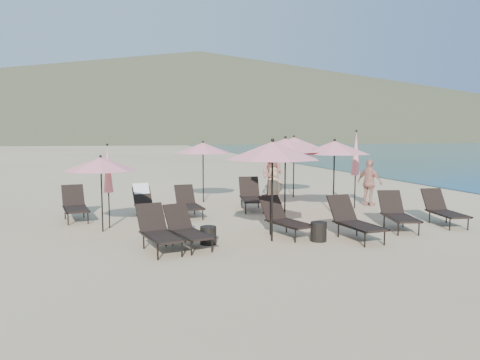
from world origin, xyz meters
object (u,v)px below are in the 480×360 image
object	(u,v)px
lounger_1	(187,229)
side_table_0	(208,235)
umbrella_open_3	(203,148)
lounger_9	(251,195)
umbrella_open_2	(334,147)
lounger_2	(284,218)
lounger_0	(158,230)
lounger_8	(188,203)
umbrella_open_1	(285,145)
umbrella_closed_1	(108,170)
lounger_6	(75,205)
lounger_7	(145,201)
umbrella_closed_0	(356,154)
lounger_4	(397,213)
lounger_3	(354,220)
umbrella_open_0	(101,164)
lounger_5	(443,209)
umbrella_open_5	(273,151)
beachgoer_c	(370,183)
beachgoer_b	(272,174)
umbrella_open_4	(294,143)
beachgoer_a	(275,194)
side_table_1	(319,232)

from	to	relation	value
lounger_1	side_table_0	distance (m)	0.58
umbrella_open_3	lounger_9	bearing A→B (deg)	-60.20
umbrella_open_3	umbrella_open_2	bearing A→B (deg)	-46.53
lounger_2	lounger_0	bearing A→B (deg)	174.76
lounger_8	umbrella_open_1	size ratio (longest dim) A/B	0.66
umbrella_closed_1	lounger_6	bearing A→B (deg)	121.66
lounger_2	lounger_7	distance (m)	4.90
lounger_1	umbrella_closed_0	world-z (taller)	umbrella_closed_0
lounger_4	umbrella_open_1	size ratio (longest dim) A/B	0.72
lounger_6	lounger_7	bearing A→B (deg)	-9.10
lounger_9	lounger_3	bearing A→B (deg)	-66.33
lounger_7	umbrella_open_0	bearing A→B (deg)	-132.07
lounger_3	umbrella_open_2	world-z (taller)	umbrella_open_2
lounger_0	lounger_5	size ratio (longest dim) A/B	1.01
umbrella_open_1	umbrella_open_2	world-z (taller)	umbrella_open_1
umbrella_open_2	side_table_0	size ratio (longest dim) A/B	5.71
lounger_9	umbrella_open_2	bearing A→B (deg)	-23.77
umbrella_open_5	beachgoer_c	size ratio (longest dim) A/B	1.50
umbrella_open_3	side_table_0	distance (m)	6.81
lounger_7	beachgoer_b	xyz separation A→B (m)	(5.26, 2.72, 0.49)
lounger_6	umbrella_open_3	bearing A→B (deg)	19.57
lounger_3	umbrella_open_3	xyz separation A→B (m)	(-2.31, 6.94, 1.56)
lounger_0	lounger_3	bearing A→B (deg)	-13.98
lounger_2	lounger_4	xyz separation A→B (m)	(3.23, -0.18, 0.01)
umbrella_open_4	umbrella_closed_1	size ratio (longest dim) A/B	1.07
lounger_2	umbrella_open_0	bearing A→B (deg)	142.91
lounger_9	beachgoer_a	xyz separation A→B (m)	(0.03, -2.14, 0.31)
lounger_2	umbrella_open_2	world-z (taller)	umbrella_open_2
umbrella_open_3	side_table_0	size ratio (longest dim) A/B	5.42
umbrella_open_1	beachgoer_b	size ratio (longest dim) A/B	1.31
beachgoer_c	lounger_1	bearing A→B (deg)	94.66
lounger_6	beachgoer_a	xyz separation A→B (m)	(5.68, -1.93, 0.34)
beachgoer_b	lounger_0	bearing A→B (deg)	-72.00
lounger_0	beachgoer_a	distance (m)	4.45
umbrella_open_0	umbrella_open_1	xyz separation A→B (m)	(5.62, 1.00, 0.41)
beachgoer_b	lounger_5	bearing A→B (deg)	-11.49
lounger_2	lounger_6	size ratio (longest dim) A/B	0.98
lounger_5	umbrella_open_3	distance (m)	8.48
lounger_5	beachgoer_a	size ratio (longest dim) A/B	1.09
umbrella_open_4	side_table_1	bearing A→B (deg)	-108.62
lounger_9	lounger_0	bearing A→B (deg)	-118.19
lounger_6	umbrella_open_2	distance (m)	8.21
lounger_2	umbrella_open_1	distance (m)	3.52
beachgoer_a	lounger_5	bearing A→B (deg)	-38.43
umbrella_open_3	side_table_1	bearing A→B (deg)	-78.94
lounger_8	umbrella_open_2	size ratio (longest dim) A/B	0.68
lounger_6	lounger_9	bearing A→B (deg)	-5.76
umbrella_open_5	umbrella_closed_0	distance (m)	5.80
lounger_8	umbrella_open_3	world-z (taller)	umbrella_open_3
lounger_1	umbrella_open_1	distance (m)	5.30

